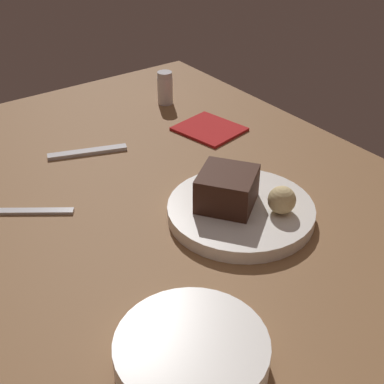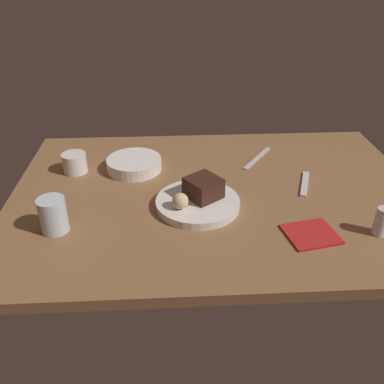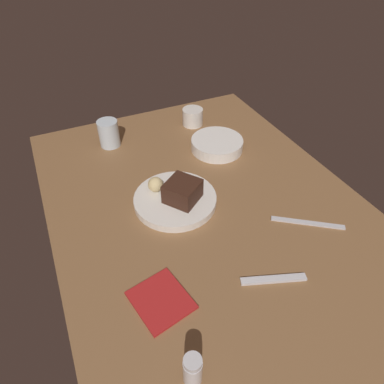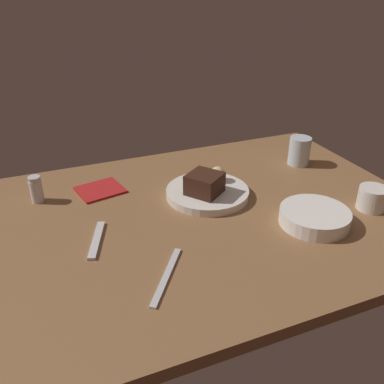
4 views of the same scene
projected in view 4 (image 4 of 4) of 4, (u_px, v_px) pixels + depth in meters
dining_table at (198, 219)px, 108.79cm from camera, size 120.00×84.00×3.00cm
dessert_plate at (207, 193)px, 116.09cm from camera, size 23.17×23.17×2.19cm
chocolate_cake_slice at (205, 184)px, 112.39cm from camera, size 11.84×11.87×5.65cm
bread_roll at (218, 174)px, 119.31cm from camera, size 4.33×4.33×4.33cm
salt_shaker at (36, 189)px, 112.36cm from camera, size 3.48×3.48×7.45cm
water_glass at (299, 151)px, 134.04cm from camera, size 6.91×6.91×9.10cm
side_bowl at (314, 217)px, 103.11cm from camera, size 17.44×17.44×3.79cm
coffee_cup at (372, 198)px, 109.14cm from camera, size 7.54×7.54×6.18cm
dessert_spoon at (97, 240)px, 97.05cm from camera, size 6.76×14.73×0.70cm
butter_knife at (166, 276)px, 85.69cm from camera, size 12.11×16.32×0.50cm
folded_napkin at (100, 190)px, 119.33cm from camera, size 14.33×13.28×0.60cm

